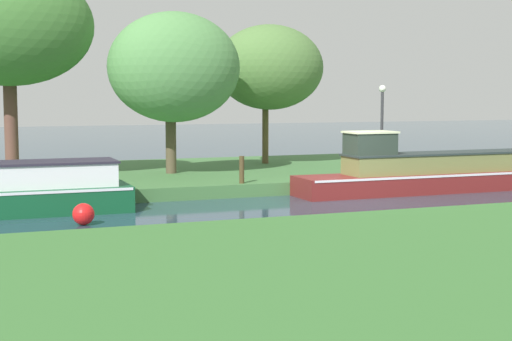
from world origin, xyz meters
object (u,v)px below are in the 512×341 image
at_px(maroon_barge, 433,173).
at_px(willow_tree_centre, 175,68).
at_px(willow_tree_left, 9,26).
at_px(lamp_post, 382,119).
at_px(channel_buoy, 83,214).
at_px(mooring_post_near, 242,170).
at_px(willow_tree_right, 270,68).
at_px(forest_narrowboat, 43,191).

bearing_deg(maroon_barge, willow_tree_centre, 149.61).
xyz_separation_m(maroon_barge, willow_tree_left, (-12.63, 4.68, 4.65)).
relative_size(lamp_post, channel_buoy, 5.80).
bearing_deg(channel_buoy, mooring_post_near, 33.54).
bearing_deg(mooring_post_near, maroon_barge, -10.45).
relative_size(willow_tree_right, lamp_post, 1.78).
distance_m(maroon_barge, willow_tree_left, 14.25).
height_order(willow_tree_left, willow_tree_right, willow_tree_left).
xyz_separation_m(willow_tree_right, mooring_post_near, (-3.26, -5.72, -3.35)).
height_order(maroon_barge, forest_narrowboat, maroon_barge).
bearing_deg(channel_buoy, lamp_post, 22.04).
xyz_separation_m(willow_tree_left, willow_tree_centre, (5.25, -0.35, -1.24)).
relative_size(willow_tree_left, mooring_post_near, 8.09).
height_order(willow_tree_centre, willow_tree_right, willow_tree_centre).
xyz_separation_m(willow_tree_left, mooring_post_near, (6.48, -3.55, -4.45)).
distance_m(forest_narrowboat, channel_buoy, 2.50).
distance_m(mooring_post_near, channel_buoy, 6.40).
distance_m(willow_tree_centre, lamp_post, 7.23).
xyz_separation_m(forest_narrowboat, channel_buoy, (0.69, -2.39, -0.31)).
relative_size(maroon_barge, willow_tree_right, 1.74).
distance_m(maroon_barge, forest_narrowboat, 12.15).
height_order(willow_tree_left, channel_buoy, willow_tree_left).
height_order(mooring_post_near, channel_buoy, mooring_post_near).
bearing_deg(willow_tree_centre, forest_narrowboat, -137.78).
relative_size(willow_tree_left, lamp_post, 2.24).
height_order(maroon_barge, willow_tree_right, willow_tree_right).
distance_m(willow_tree_centre, channel_buoy, 8.71).
height_order(willow_tree_right, channel_buoy, willow_tree_right).
xyz_separation_m(willow_tree_left, channel_buoy, (1.17, -7.07, -5.00)).
xyz_separation_m(lamp_post, channel_buoy, (-10.69, -4.33, -2.04)).
bearing_deg(willow_tree_right, willow_tree_centre, -150.59).
distance_m(willow_tree_left, mooring_post_near, 8.62).
bearing_deg(mooring_post_near, willow_tree_centre, 111.05).
xyz_separation_m(willow_tree_centre, lamp_post, (6.61, -2.39, -1.72)).
bearing_deg(maroon_barge, channel_buoy, -168.24).
relative_size(willow_tree_centre, lamp_post, 1.80).
distance_m(willow_tree_left, willow_tree_right, 10.04).
distance_m(willow_tree_right, mooring_post_near, 7.39).
height_order(forest_narrowboat, channel_buoy, forest_narrowboat).
height_order(lamp_post, channel_buoy, lamp_post).
distance_m(maroon_barge, lamp_post, 2.69).
xyz_separation_m(maroon_barge, mooring_post_near, (-6.15, 1.13, 0.21)).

